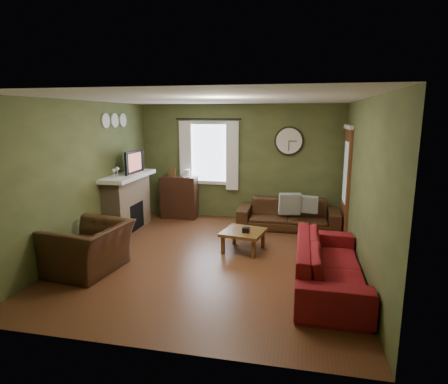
% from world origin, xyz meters
% --- Properties ---
extents(floor, '(4.60, 5.20, 0.00)m').
position_xyz_m(floor, '(0.00, 0.00, 0.00)').
color(floor, '#59321D').
rests_on(floor, ground).
extents(ceiling, '(4.60, 5.20, 0.00)m').
position_xyz_m(ceiling, '(0.00, 0.00, 2.60)').
color(ceiling, white).
rests_on(ceiling, ground).
extents(wall_left, '(0.00, 5.20, 2.60)m').
position_xyz_m(wall_left, '(-2.30, 0.00, 1.30)').
color(wall_left, '#525C30').
rests_on(wall_left, ground).
extents(wall_right, '(0.00, 5.20, 2.60)m').
position_xyz_m(wall_right, '(2.30, 0.00, 1.30)').
color(wall_right, '#525C30').
rests_on(wall_right, ground).
extents(wall_back, '(4.60, 0.00, 2.60)m').
position_xyz_m(wall_back, '(0.00, 2.60, 1.30)').
color(wall_back, '#525C30').
rests_on(wall_back, ground).
extents(wall_front, '(4.60, 0.00, 2.60)m').
position_xyz_m(wall_front, '(0.00, -2.60, 1.30)').
color(wall_front, '#525C30').
rests_on(wall_front, ground).
extents(fireplace, '(0.40, 1.40, 1.10)m').
position_xyz_m(fireplace, '(-2.10, 1.15, 0.55)').
color(fireplace, tan).
rests_on(fireplace, floor).
extents(firebox, '(0.04, 0.60, 0.55)m').
position_xyz_m(firebox, '(-1.91, 1.15, 0.30)').
color(firebox, black).
rests_on(firebox, fireplace).
extents(mantel, '(0.58, 1.60, 0.08)m').
position_xyz_m(mantel, '(-2.07, 1.15, 1.14)').
color(mantel, white).
rests_on(mantel, fireplace).
extents(tv, '(0.08, 0.60, 0.35)m').
position_xyz_m(tv, '(-2.05, 1.30, 1.35)').
color(tv, black).
rests_on(tv, mantel).
extents(tv_screen, '(0.02, 0.62, 0.36)m').
position_xyz_m(tv_screen, '(-1.97, 1.30, 1.41)').
color(tv_screen, '#994C3F').
rests_on(tv_screen, mantel).
extents(medallion_left, '(0.28, 0.28, 0.03)m').
position_xyz_m(medallion_left, '(-2.28, 0.80, 2.25)').
color(medallion_left, white).
rests_on(medallion_left, wall_left).
extents(medallion_mid, '(0.28, 0.28, 0.03)m').
position_xyz_m(medallion_mid, '(-2.28, 1.15, 2.25)').
color(medallion_mid, white).
rests_on(medallion_mid, wall_left).
extents(medallion_right, '(0.28, 0.28, 0.03)m').
position_xyz_m(medallion_right, '(-2.28, 1.50, 2.25)').
color(medallion_right, white).
rests_on(medallion_right, wall_left).
extents(window_pane, '(1.00, 0.02, 1.30)m').
position_xyz_m(window_pane, '(-0.70, 2.58, 1.50)').
color(window_pane, silver).
rests_on(window_pane, wall_back).
extents(curtain_rod, '(0.03, 0.03, 1.50)m').
position_xyz_m(curtain_rod, '(-0.70, 2.48, 2.27)').
color(curtain_rod, black).
rests_on(curtain_rod, wall_back).
extents(curtain_left, '(0.28, 0.04, 1.55)m').
position_xyz_m(curtain_left, '(-1.25, 2.48, 1.45)').
color(curtain_left, white).
rests_on(curtain_left, wall_back).
extents(curtain_right, '(0.28, 0.04, 1.55)m').
position_xyz_m(curtain_right, '(-0.15, 2.48, 1.45)').
color(curtain_right, white).
rests_on(curtain_right, wall_back).
extents(wall_clock, '(0.64, 0.06, 0.64)m').
position_xyz_m(wall_clock, '(1.10, 2.55, 1.80)').
color(wall_clock, white).
rests_on(wall_clock, wall_back).
extents(door, '(0.05, 0.90, 2.10)m').
position_xyz_m(door, '(2.27, 1.85, 1.05)').
color(door, brown).
rests_on(door, floor).
extents(bookshelf, '(0.82, 0.35, 0.97)m').
position_xyz_m(bookshelf, '(-1.36, 2.27, 0.49)').
color(bookshelf, '#311A11').
rests_on(bookshelf, floor).
extents(book, '(0.24, 0.25, 0.02)m').
position_xyz_m(book, '(-1.24, 2.19, 0.96)').
color(book, brown).
rests_on(book, bookshelf).
extents(sofa_brown, '(2.11, 0.82, 0.62)m').
position_xyz_m(sofa_brown, '(1.16, 1.96, 0.31)').
color(sofa_brown, '#341E10').
rests_on(sofa_brown, floor).
extents(pillow_left, '(0.46, 0.21, 0.44)m').
position_xyz_m(pillow_left, '(1.19, 1.87, 0.55)').
color(pillow_left, gray).
rests_on(pillow_left, sofa_brown).
extents(pillow_right, '(0.37, 0.17, 0.35)m').
position_xyz_m(pillow_right, '(1.58, 1.89, 0.55)').
color(pillow_right, gray).
rests_on(pillow_right, sofa_brown).
extents(sofa_red, '(0.89, 2.28, 0.67)m').
position_xyz_m(sofa_red, '(1.83, -0.73, 0.33)').
color(sofa_red, maroon).
rests_on(sofa_red, floor).
extents(armchair, '(1.12, 1.24, 0.74)m').
position_xyz_m(armchair, '(-1.72, -0.92, 0.37)').
color(armchair, '#341E10').
rests_on(armchair, floor).
extents(coffee_table, '(0.81, 0.81, 0.37)m').
position_xyz_m(coffee_table, '(0.45, 0.42, 0.18)').
color(coffee_table, brown).
rests_on(coffee_table, floor).
extents(tissue_box, '(0.12, 0.12, 0.09)m').
position_xyz_m(tissue_box, '(0.50, 0.34, 0.40)').
color(tissue_box, black).
rests_on(tissue_box, coffee_table).
extents(wine_glass_a, '(0.07, 0.07, 0.19)m').
position_xyz_m(wine_glass_a, '(-2.05, 0.58, 1.27)').
color(wine_glass_a, white).
rests_on(wine_glass_a, mantel).
extents(wine_glass_b, '(0.07, 0.07, 0.20)m').
position_xyz_m(wine_glass_b, '(-2.05, 0.71, 1.28)').
color(wine_glass_b, white).
rests_on(wine_glass_b, mantel).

